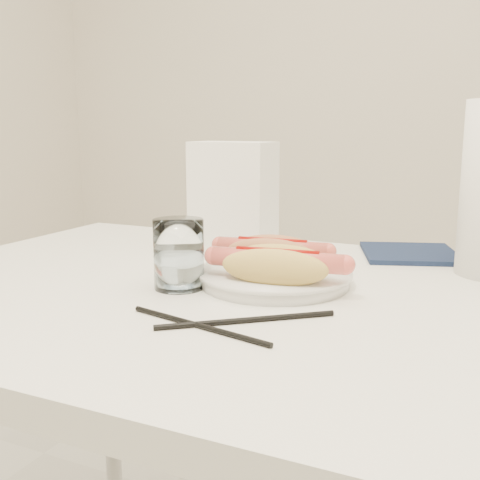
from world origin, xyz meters
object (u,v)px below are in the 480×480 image
at_px(table, 250,327).
at_px(hotdog_right, 277,266).
at_px(plate, 274,278).
at_px(napkin_box, 233,196).
at_px(hotdog_left, 272,252).
at_px(water_glass, 179,254).

distance_m(table, hotdog_right, 0.11).
bearing_deg(table, hotdog_right, -9.37).
distance_m(table, plate, 0.09).
bearing_deg(table, napkin_box, 120.37).
bearing_deg(hotdog_left, napkin_box, 124.02).
height_order(table, hotdog_left, hotdog_left).
height_order(plate, hotdog_left, hotdog_left).
bearing_deg(hotdog_right, hotdog_left, 108.34).
bearing_deg(water_glass, napkin_box, 99.11).
height_order(hotdog_right, napkin_box, napkin_box).
relative_size(table, hotdog_right, 6.09).
distance_m(water_glass, napkin_box, 0.30).
height_order(plate, hotdog_right, hotdog_right).
height_order(plate, water_glass, water_glass).
xyz_separation_m(plate, hotdog_left, (-0.02, 0.04, 0.03)).
relative_size(hotdog_right, napkin_box, 0.93).
relative_size(table, napkin_box, 5.64).
height_order(water_glass, napkin_box, napkin_box).
distance_m(plate, napkin_box, 0.29).
distance_m(hotdog_left, hotdog_right, 0.10).
xyz_separation_m(plate, water_glass, (-0.12, -0.08, 0.04)).
bearing_deg(napkin_box, hotdog_right, -50.51).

